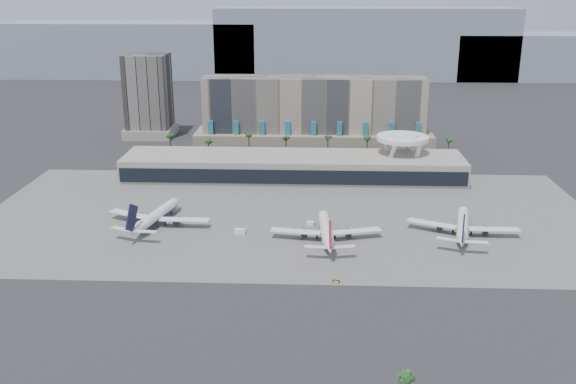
{
  "coord_description": "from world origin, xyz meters",
  "views": [
    {
      "loc": [
        10.67,
        -200.98,
        95.11
      ],
      "look_at": [
        0.41,
        40.0,
        15.65
      ],
      "focal_mm": 40.0,
      "sensor_mm": 36.0,
      "label": 1
    }
  ],
  "objects_px": {
    "airliner_right": "(463,225)",
    "service_vehicle_b": "(311,223)",
    "airliner_left": "(156,216)",
    "airliner_centre": "(326,230)",
    "taxiway_sign": "(336,281)",
    "service_vehicle_a": "(240,232)"
  },
  "relations": [
    {
      "from": "service_vehicle_a",
      "to": "taxiway_sign",
      "type": "relative_size",
      "value": 1.85
    },
    {
      "from": "airliner_left",
      "to": "service_vehicle_b",
      "type": "height_order",
      "value": "airliner_left"
    },
    {
      "from": "airliner_left",
      "to": "service_vehicle_a",
      "type": "distance_m",
      "value": 36.5
    },
    {
      "from": "service_vehicle_a",
      "to": "taxiway_sign",
      "type": "height_order",
      "value": "service_vehicle_a"
    },
    {
      "from": "airliner_right",
      "to": "taxiway_sign",
      "type": "bearing_deg",
      "value": -125.82
    },
    {
      "from": "airliner_centre",
      "to": "airliner_right",
      "type": "bearing_deg",
      "value": 4.66
    },
    {
      "from": "service_vehicle_a",
      "to": "service_vehicle_b",
      "type": "relative_size",
      "value": 1.36
    },
    {
      "from": "airliner_right",
      "to": "service_vehicle_b",
      "type": "distance_m",
      "value": 60.3
    },
    {
      "from": "airliner_left",
      "to": "service_vehicle_b",
      "type": "relative_size",
      "value": 14.12
    },
    {
      "from": "airliner_left",
      "to": "airliner_centre",
      "type": "bearing_deg",
      "value": 2.89
    },
    {
      "from": "service_vehicle_a",
      "to": "airliner_right",
      "type": "bearing_deg",
      "value": 12.52
    },
    {
      "from": "airliner_right",
      "to": "service_vehicle_b",
      "type": "xyz_separation_m",
      "value": [
        -59.71,
        7.77,
        -3.11
      ]
    },
    {
      "from": "service_vehicle_b",
      "to": "taxiway_sign",
      "type": "xyz_separation_m",
      "value": [
        8.88,
        -52.45,
        -0.3
      ]
    },
    {
      "from": "service_vehicle_b",
      "to": "airliner_centre",
      "type": "bearing_deg",
      "value": -43.65
    },
    {
      "from": "airliner_left",
      "to": "taxiway_sign",
      "type": "xyz_separation_m",
      "value": [
        72.12,
        -50.01,
        -3.47
      ]
    },
    {
      "from": "airliner_centre",
      "to": "airliner_right",
      "type": "distance_m",
      "value": 54.13
    },
    {
      "from": "airliner_left",
      "to": "airliner_right",
      "type": "distance_m",
      "value": 123.06
    },
    {
      "from": "airliner_centre",
      "to": "taxiway_sign",
      "type": "height_order",
      "value": "airliner_centre"
    },
    {
      "from": "service_vehicle_a",
      "to": "service_vehicle_b",
      "type": "bearing_deg",
      "value": 31.69
    },
    {
      "from": "airliner_right",
      "to": "service_vehicle_b",
      "type": "relative_size",
      "value": 13.92
    },
    {
      "from": "service_vehicle_b",
      "to": "airliner_right",
      "type": "bearing_deg",
      "value": 17.0
    },
    {
      "from": "service_vehicle_b",
      "to": "taxiway_sign",
      "type": "bearing_deg",
      "value": -55.97
    }
  ]
}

